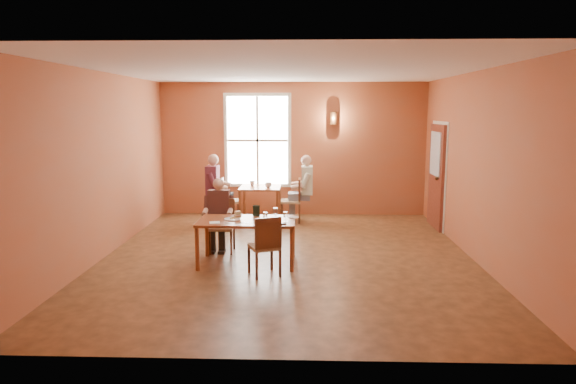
{
  "coord_description": "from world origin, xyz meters",
  "views": [
    {
      "loc": [
        0.28,
        -8.14,
        2.4
      ],
      "look_at": [
        0.0,
        0.2,
        1.05
      ],
      "focal_mm": 32.0,
      "sensor_mm": 36.0,
      "label": 1
    }
  ],
  "objects_px": {
    "chair_diner_maroon": "(230,200)",
    "diner_maroon": "(229,189)",
    "chair_diner_white": "(291,200)",
    "chair_empty": "(264,245)",
    "chair_diner_main": "(222,226)",
    "diner_white": "(292,190)",
    "main_table": "(247,242)",
    "second_table": "(260,204)",
    "diner_main": "(221,218)"
  },
  "relations": [
    {
      "from": "chair_diner_main",
      "to": "diner_maroon",
      "type": "xyz_separation_m",
      "value": [
        -0.24,
        2.41,
        0.26
      ]
    },
    {
      "from": "diner_main",
      "to": "diner_white",
      "type": "bearing_deg",
      "value": -114.73
    },
    {
      "from": "diner_main",
      "to": "second_table",
      "type": "relative_size",
      "value": 1.38
    },
    {
      "from": "chair_diner_main",
      "to": "chair_diner_maroon",
      "type": "relative_size",
      "value": 0.95
    },
    {
      "from": "chair_diner_maroon",
      "to": "diner_maroon",
      "type": "relative_size",
      "value": 0.66
    },
    {
      "from": "chair_diner_main",
      "to": "diner_maroon",
      "type": "bearing_deg",
      "value": -84.38
    },
    {
      "from": "chair_diner_main",
      "to": "second_table",
      "type": "relative_size",
      "value": 1.03
    },
    {
      "from": "chair_diner_main",
      "to": "chair_diner_white",
      "type": "relative_size",
      "value": 0.95
    },
    {
      "from": "main_table",
      "to": "diner_maroon",
      "type": "relative_size",
      "value": 1.06
    },
    {
      "from": "diner_maroon",
      "to": "diner_main",
      "type": "bearing_deg",
      "value": 5.55
    },
    {
      "from": "chair_diner_white",
      "to": "chair_empty",
      "type": "bearing_deg",
      "value": 175.53
    },
    {
      "from": "main_table",
      "to": "diner_white",
      "type": "distance_m",
      "value": 3.14
    },
    {
      "from": "chair_diner_main",
      "to": "chair_diner_white",
      "type": "height_order",
      "value": "chair_diner_white"
    },
    {
      "from": "main_table",
      "to": "chair_diner_maroon",
      "type": "xyz_separation_m",
      "value": [
        -0.71,
        3.06,
        0.12
      ]
    },
    {
      "from": "chair_diner_maroon",
      "to": "main_table",
      "type": "bearing_deg",
      "value": 13.02
    },
    {
      "from": "diner_main",
      "to": "chair_empty",
      "type": "bearing_deg",
      "value": 124.84
    },
    {
      "from": "main_table",
      "to": "diner_white",
      "type": "xyz_separation_m",
      "value": [
        0.62,
        3.06,
        0.34
      ]
    },
    {
      "from": "diner_main",
      "to": "chair_empty",
      "type": "height_order",
      "value": "diner_main"
    },
    {
      "from": "chair_diner_white",
      "to": "diner_white",
      "type": "height_order",
      "value": "diner_white"
    },
    {
      "from": "chair_empty",
      "to": "diner_white",
      "type": "xyz_separation_m",
      "value": [
        0.31,
        3.6,
        0.25
      ]
    },
    {
      "from": "chair_diner_maroon",
      "to": "chair_empty",
      "type": "bearing_deg",
      "value": 15.78
    },
    {
      "from": "diner_main",
      "to": "chair_diner_white",
      "type": "distance_m",
      "value": 2.67
    },
    {
      "from": "main_table",
      "to": "second_table",
      "type": "bearing_deg",
      "value": 91.07
    },
    {
      "from": "chair_diner_maroon",
      "to": "diner_white",
      "type": "bearing_deg",
      "value": 90.0
    },
    {
      "from": "chair_empty",
      "to": "diner_white",
      "type": "height_order",
      "value": "diner_white"
    },
    {
      "from": "chair_empty",
      "to": "diner_white",
      "type": "distance_m",
      "value": 3.63
    },
    {
      "from": "main_table",
      "to": "diner_white",
      "type": "height_order",
      "value": "diner_white"
    },
    {
      "from": "second_table",
      "to": "diner_maroon",
      "type": "height_order",
      "value": "diner_maroon"
    },
    {
      "from": "diner_white",
      "to": "chair_diner_maroon",
      "type": "distance_m",
      "value": 1.35
    },
    {
      "from": "second_table",
      "to": "chair_diner_maroon",
      "type": "distance_m",
      "value": 0.66
    },
    {
      "from": "chair_diner_white",
      "to": "diner_maroon",
      "type": "relative_size",
      "value": 0.66
    },
    {
      "from": "diner_main",
      "to": "second_table",
      "type": "xyz_separation_m",
      "value": [
        0.44,
        2.44,
        -0.22
      ]
    },
    {
      "from": "chair_diner_white",
      "to": "diner_main",
      "type": "bearing_deg",
      "value": 155.85
    },
    {
      "from": "diner_white",
      "to": "chair_diner_maroon",
      "type": "bearing_deg",
      "value": 90.0
    },
    {
      "from": "main_table",
      "to": "chair_diner_main",
      "type": "xyz_separation_m",
      "value": [
        -0.5,
        0.65,
        0.09
      ]
    },
    {
      "from": "chair_diner_white",
      "to": "diner_maroon",
      "type": "distance_m",
      "value": 1.35
    },
    {
      "from": "chair_diner_main",
      "to": "chair_empty",
      "type": "relative_size",
      "value": 1.0
    },
    {
      "from": "diner_main",
      "to": "second_table",
      "type": "height_order",
      "value": "diner_main"
    },
    {
      "from": "chair_diner_white",
      "to": "diner_maroon",
      "type": "bearing_deg",
      "value": 90.0
    },
    {
      "from": "chair_empty",
      "to": "chair_diner_maroon",
      "type": "xyz_separation_m",
      "value": [
        -1.02,
        3.6,
        0.02
      ]
    },
    {
      "from": "diner_main",
      "to": "chair_diner_maroon",
      "type": "height_order",
      "value": "diner_main"
    },
    {
      "from": "chair_diner_main",
      "to": "diner_main",
      "type": "distance_m",
      "value": 0.15
    },
    {
      "from": "diner_maroon",
      "to": "chair_diner_maroon",
      "type": "bearing_deg",
      "value": 90.0
    },
    {
      "from": "diner_white",
      "to": "diner_maroon",
      "type": "distance_m",
      "value": 1.36
    },
    {
      "from": "chair_diner_main",
      "to": "diner_white",
      "type": "xyz_separation_m",
      "value": [
        1.12,
        2.41,
        0.25
      ]
    },
    {
      "from": "main_table",
      "to": "chair_diner_white",
      "type": "bearing_deg",
      "value": 79.02
    },
    {
      "from": "chair_diner_main",
      "to": "diner_white",
      "type": "distance_m",
      "value": 2.67
    },
    {
      "from": "chair_diner_white",
      "to": "chair_diner_maroon",
      "type": "height_order",
      "value": "chair_diner_white"
    },
    {
      "from": "diner_main",
      "to": "chair_diner_white",
      "type": "xyz_separation_m",
      "value": [
        1.09,
        2.44,
        -0.13
      ]
    },
    {
      "from": "diner_white",
      "to": "chair_diner_main",
      "type": "bearing_deg",
      "value": 155.0
    }
  ]
}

